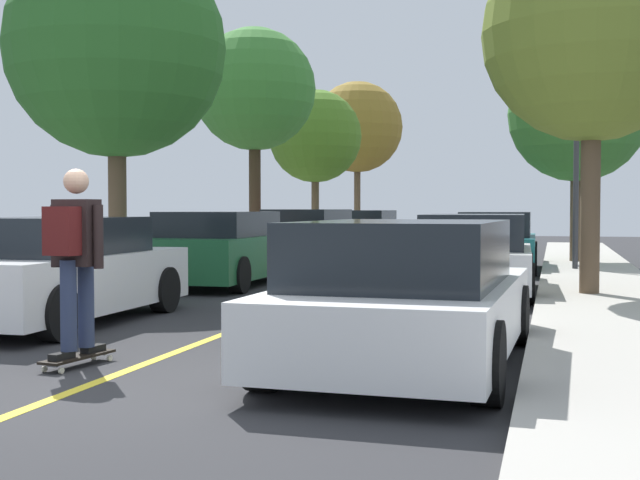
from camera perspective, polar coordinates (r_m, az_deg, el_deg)
ground at (r=7.43m, az=-14.94°, el=-9.28°), size 80.00×80.00×0.00m
center_line at (r=11.02m, az=-4.33°, el=-5.48°), size 0.12×39.20×0.01m
parked_car_left_nearest at (r=11.29m, az=-17.25°, el=-2.02°), size 1.95×4.17×1.35m
parked_car_left_near at (r=16.21m, az=-6.67°, el=-0.60°), size 2.02×4.23×1.40m
parked_car_left_far at (r=21.85m, az=-0.78°, el=0.16°), size 2.05×4.15×1.43m
parked_car_left_farthest at (r=28.34m, az=3.00°, el=0.54°), size 2.04×4.07×1.40m
parked_car_right_nearest at (r=7.92m, az=5.87°, el=-3.70°), size 2.10×4.42×1.35m
parked_car_right_near at (r=14.75m, az=10.32°, el=-0.96°), size 2.07×4.40×1.36m
parked_car_right_far at (r=20.30m, az=11.72°, el=-0.15°), size 1.92×4.45×1.38m
street_tree_left_nearest at (r=16.72m, az=-13.48°, el=12.36°), size 4.11×4.11×6.37m
street_tree_left_near at (r=23.63m, az=-4.40°, el=9.96°), size 3.34×3.34×6.24m
street_tree_left_far at (r=29.34m, az=-0.32°, el=6.94°), size 3.18×3.18×5.38m
street_tree_left_farthest at (r=35.66m, az=2.52°, el=7.54°), size 3.76×3.76×6.58m
street_tree_right_nearest at (r=14.15m, az=17.75°, el=13.04°), size 3.39×3.39×5.73m
street_tree_right_near at (r=22.40m, az=16.85°, el=8.10°), size 3.43×3.43×5.42m
fire_hydrant at (r=14.06m, az=-17.29°, el=-1.94°), size 0.20×0.20×0.70m
streetlamp at (r=19.57m, az=16.80°, el=8.01°), size 0.36×0.24×5.90m
skateboard at (r=8.24m, az=-15.88°, el=-7.55°), size 0.34×0.86×0.10m
skateboarder at (r=8.11m, az=-16.11°, el=-0.65°), size 0.59×0.71×1.72m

